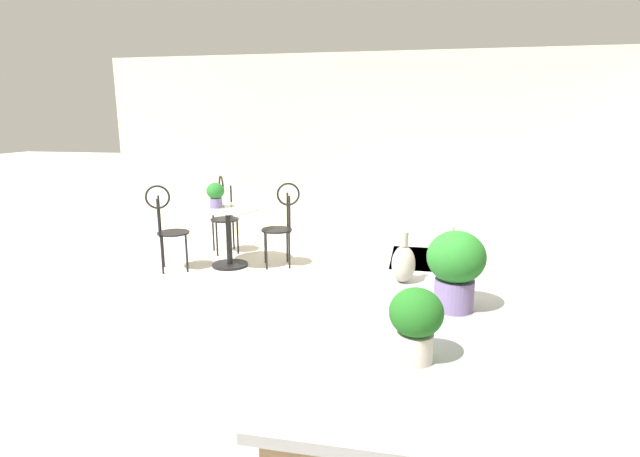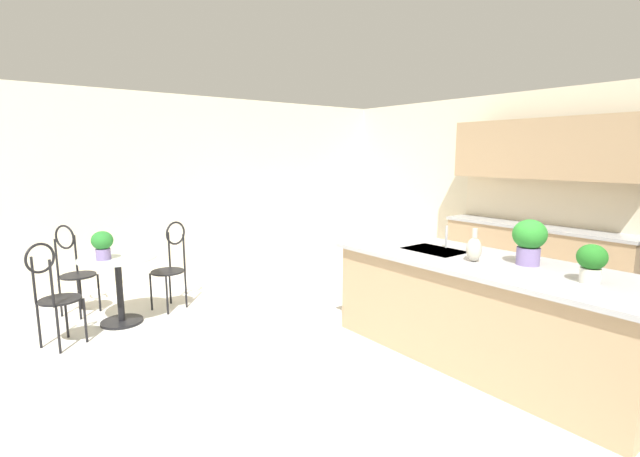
# 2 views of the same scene
# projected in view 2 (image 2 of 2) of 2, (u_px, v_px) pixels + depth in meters

# --- Properties ---
(ground_plane) EXTENTS (40.00, 40.00, 0.00)m
(ground_plane) POSITION_uv_depth(u_px,v_px,m) (390.00, 375.00, 3.78)
(ground_plane) COLOR beige
(wall_back) EXTENTS (9.00, 0.12, 2.70)m
(wall_back) POSITION_uv_depth(u_px,v_px,m) (590.00, 192.00, 5.77)
(wall_back) COLOR beige
(wall_back) RESTS_ON ground
(wall_left_window) EXTENTS (0.12, 7.80, 2.70)m
(wall_left_window) POSITION_uv_depth(u_px,v_px,m) (188.00, 186.00, 6.88)
(wall_left_window) COLOR beige
(wall_left_window) RESTS_ON ground
(kitchen_island) EXTENTS (2.80, 1.06, 0.92)m
(kitchen_island) POSITION_uv_depth(u_px,v_px,m) (482.00, 310.00, 3.99)
(kitchen_island) COLOR tan
(kitchen_island) RESTS_ON ground
(back_counter_run) EXTENTS (2.44, 0.64, 1.52)m
(back_counter_run) POSITION_uv_depth(u_px,v_px,m) (536.00, 256.00, 5.95)
(back_counter_run) COLOR tan
(back_counter_run) RESTS_ON ground
(upper_cabinet_run) EXTENTS (2.40, 0.36, 0.76)m
(upper_cabinet_run) POSITION_uv_depth(u_px,v_px,m) (544.00, 149.00, 5.70)
(upper_cabinet_run) COLOR tan
(upper_cabinet_run) RESTS_ON back_counter_run
(bistro_table) EXTENTS (0.80, 0.80, 0.74)m
(bistro_table) POSITION_uv_depth(u_px,v_px,m) (119.00, 284.00, 4.86)
(bistro_table) COLOR black
(bistro_table) RESTS_ON ground
(chair_near_window) EXTENTS (0.51, 0.52, 1.04)m
(chair_near_window) POSITION_uv_depth(u_px,v_px,m) (53.00, 290.00, 4.22)
(chair_near_window) COLOR black
(chair_near_window) RESTS_ON ground
(chair_by_island) EXTENTS (0.53, 0.53, 1.04)m
(chair_by_island) POSITION_uv_depth(u_px,v_px,m) (73.00, 266.00, 5.14)
(chair_by_island) COLOR black
(chair_by_island) RESTS_ON ground
(chair_toward_desk) EXTENTS (0.49, 0.52, 1.04)m
(chair_toward_desk) POSITION_uv_depth(u_px,v_px,m) (171.00, 261.00, 5.34)
(chair_toward_desk) COLOR black
(chair_toward_desk) RESTS_ON ground
(sink_faucet) EXTENTS (0.02, 0.02, 0.22)m
(sink_faucet) POSITION_uv_depth(u_px,v_px,m) (446.00, 237.00, 4.43)
(sink_faucet) COLOR #B2B5BA
(sink_faucet) RESTS_ON kitchen_island
(potted_plant_on_table) EXTENTS (0.22, 0.22, 0.30)m
(potted_plant_on_table) POSITION_uv_depth(u_px,v_px,m) (102.00, 243.00, 4.69)
(potted_plant_on_table) COLOR #7A669E
(potted_plant_on_table) RESTS_ON bistro_table
(potted_plant_counter_far) EXTENTS (0.20, 0.20, 0.29)m
(potted_plant_counter_far) POSITION_uv_depth(u_px,v_px,m) (592.00, 261.00, 3.20)
(potted_plant_counter_far) COLOR beige
(potted_plant_counter_far) RESTS_ON kitchen_island
(potted_plant_counter_near) EXTENTS (0.27, 0.27, 0.38)m
(potted_plant_counter_near) POSITION_uv_depth(u_px,v_px,m) (529.00, 239.00, 3.73)
(potted_plant_counter_near) COLOR #7A669E
(potted_plant_counter_near) RESTS_ON kitchen_island
(vase_on_counter) EXTENTS (0.13, 0.13, 0.29)m
(vase_on_counter) POSITION_uv_depth(u_px,v_px,m) (474.00, 249.00, 3.87)
(vase_on_counter) COLOR #BCB29E
(vase_on_counter) RESTS_ON kitchen_island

